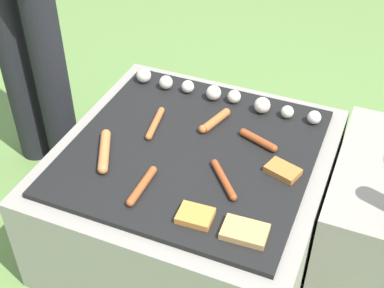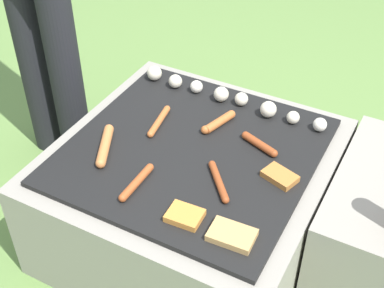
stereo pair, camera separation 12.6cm
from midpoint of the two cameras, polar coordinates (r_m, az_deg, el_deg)
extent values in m
plane|color=#608442|center=(1.99, 1.85, -9.55)|extent=(14.00, 14.00, 0.00)
cube|color=gray|center=(1.85, 1.97, -5.61)|extent=(0.86, 0.86, 0.38)
cube|color=black|center=(1.71, 2.12, -0.82)|extent=(0.75, 0.75, 0.02)
cylinder|color=black|center=(2.20, -14.98, 8.93)|extent=(0.13, 0.13, 0.86)
cylinder|color=black|center=(2.10, -11.80, 8.07)|extent=(0.13, 0.13, 0.86)
cylinder|color=#93421E|center=(1.58, 5.15, -4.06)|extent=(0.12, 0.13, 0.02)
sphere|color=#93421E|center=(1.53, 5.99, -6.03)|extent=(0.02, 0.02, 0.02)
sphere|color=#93421E|center=(1.63, 4.36, -2.22)|extent=(0.02, 0.02, 0.02)
cylinder|color=#B7602D|center=(1.80, -1.53, 2.40)|extent=(0.05, 0.15, 0.02)
sphere|color=#B7602D|center=(1.75, -2.39, 0.99)|extent=(0.02, 0.02, 0.02)
sphere|color=#B7602D|center=(1.86, -0.73, 3.73)|extent=(0.02, 0.02, 0.02)
cylinder|color=#A34C23|center=(1.57, -3.64, -4.16)|extent=(0.02, 0.15, 0.02)
sphere|color=#A34C23|center=(1.53, -5.07, -5.83)|extent=(0.02, 0.02, 0.02)
sphere|color=#A34C23|center=(1.62, -2.30, -2.58)|extent=(0.02, 0.02, 0.02)
cylinder|color=#93421E|center=(1.72, 9.30, -0.08)|extent=(0.12, 0.07, 0.03)
sphere|color=#93421E|center=(1.75, 7.80, 0.87)|extent=(0.03, 0.03, 0.03)
sphere|color=#93421E|center=(1.70, 10.85, -1.06)|extent=(0.03, 0.03, 0.03)
cylinder|color=#B7602D|center=(1.80, 4.92, 2.29)|extent=(0.06, 0.13, 0.03)
sphere|color=#B7602D|center=(1.84, 6.19, 3.11)|extent=(0.03, 0.03, 0.03)
sphere|color=#B7602D|center=(1.76, 3.59, 1.43)|extent=(0.03, 0.03, 0.03)
cylinder|color=#C6753D|center=(1.70, -7.19, -0.23)|extent=(0.10, 0.17, 0.03)
sphere|color=#C6753D|center=(1.77, -6.84, 1.53)|extent=(0.03, 0.03, 0.03)
sphere|color=#C6753D|center=(1.64, -7.56, -2.12)|extent=(0.03, 0.03, 0.03)
cube|color=tan|center=(1.44, 6.83, -9.71)|extent=(0.13, 0.09, 0.02)
cube|color=#B27033|center=(1.62, 11.52, -3.54)|extent=(0.12, 0.09, 0.02)
cube|color=#D18438|center=(1.48, 1.69, -7.73)|extent=(0.10, 0.08, 0.02)
sphere|color=beige|center=(2.02, -2.23, 7.52)|extent=(0.06, 0.06, 0.06)
sphere|color=beige|center=(1.98, 0.05, 6.67)|extent=(0.05, 0.05, 0.05)
sphere|color=silver|center=(1.95, 2.34, 6.09)|extent=(0.05, 0.05, 0.05)
sphere|color=beige|center=(1.91, 5.04, 5.27)|extent=(0.05, 0.05, 0.05)
sphere|color=beige|center=(1.90, 7.20, 4.73)|extent=(0.05, 0.05, 0.05)
sphere|color=beige|center=(1.86, 10.09, 3.61)|extent=(0.06, 0.06, 0.06)
sphere|color=beige|center=(1.84, 12.68, 2.73)|extent=(0.04, 0.04, 0.04)
sphere|color=silver|center=(1.83, 15.42, 1.95)|extent=(0.05, 0.05, 0.05)
camera|label=1|loc=(0.06, -87.86, 1.74)|focal=50.00mm
camera|label=2|loc=(0.06, 92.14, -1.74)|focal=50.00mm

